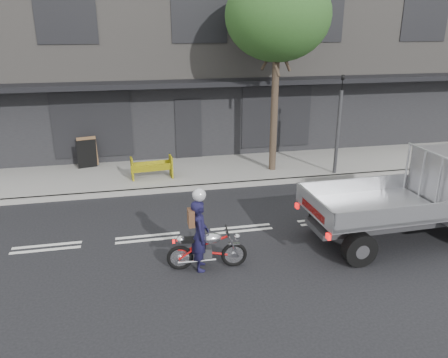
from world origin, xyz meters
TOP-DOWN VIEW (x-y plane):
  - ground at (0.00, 0.00)m, footprint 80.00×80.00m
  - sidewalk at (0.00, 4.70)m, footprint 32.00×3.20m
  - kerb at (0.00, 3.10)m, footprint 32.00×0.20m
  - building_main at (0.00, 11.30)m, footprint 26.00×10.00m
  - street_tree at (2.20, 4.20)m, footprint 3.40×3.40m
  - traffic_light_pole at (4.20, 3.35)m, footprint 0.12×0.12m
  - motorcycle at (-1.20, -1.68)m, footprint 1.75×0.51m
  - rider at (-1.35, -1.68)m, footprint 0.44×0.61m
  - flatbed_ute at (4.78, -1.35)m, footprint 4.82×2.09m
  - construction_barrier at (-2.05, 3.93)m, footprint 1.43×0.68m
  - sandwich_board at (-4.24, 5.68)m, footprint 0.76×0.59m

SIDE VIEW (x-z plane):
  - ground at x=0.00m, z-range 0.00..0.00m
  - sidewalk at x=0.00m, z-range 0.00..0.15m
  - kerb at x=0.00m, z-range 0.00..0.15m
  - motorcycle at x=-1.20m, z-range 0.01..0.91m
  - construction_barrier at x=-2.05m, z-range 0.15..0.92m
  - sandwich_board at x=-4.24m, z-range 0.15..1.22m
  - rider at x=-1.35m, z-range 0.00..1.59m
  - flatbed_ute at x=4.78m, z-range 0.16..2.37m
  - traffic_light_pole at x=4.20m, z-range -0.10..3.40m
  - building_main at x=0.00m, z-range 0.00..8.00m
  - street_tree at x=2.20m, z-range 1.90..8.65m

